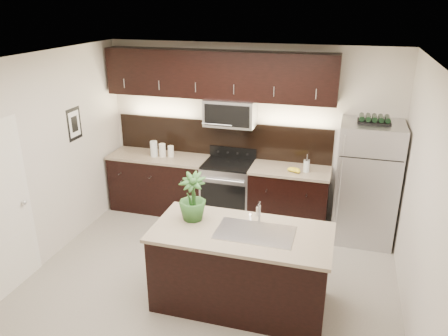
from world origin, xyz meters
name	(u,v)px	position (x,y,z in m)	size (l,w,h in m)	color
ground	(211,280)	(0.00, 0.00, 0.00)	(4.50, 4.50, 0.00)	gray
room_walls	(199,152)	(-0.11, -0.04, 1.70)	(4.52, 4.02, 2.71)	beige
counter_run	(216,189)	(-0.46, 1.69, 0.47)	(3.51, 0.65, 0.94)	black
upper_fixtures	(220,82)	(-0.43, 1.84, 2.14)	(3.49, 0.40, 1.66)	black
island	(241,267)	(0.46, -0.31, 0.47)	(1.96, 0.96, 0.94)	black
sink_faucet	(255,231)	(0.61, -0.30, 0.96)	(0.84, 0.50, 0.28)	silver
refrigerator	(366,183)	(1.79, 1.63, 0.87)	(0.84, 0.76, 1.74)	#B2B2B7
wine_rack	(374,119)	(1.79, 1.63, 1.79)	(0.43, 0.27, 0.10)	black
plant	(192,197)	(-0.14, -0.20, 1.22)	(0.31, 0.31, 0.56)	#265020
canisters	(160,150)	(-1.37, 1.66, 1.05)	(0.37, 0.17, 0.25)	silver
french_press	(306,165)	(0.94, 1.64, 1.04)	(0.09, 0.09, 0.26)	silver
bananas	(292,169)	(0.73, 1.61, 0.97)	(0.20, 0.16, 0.06)	yellow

